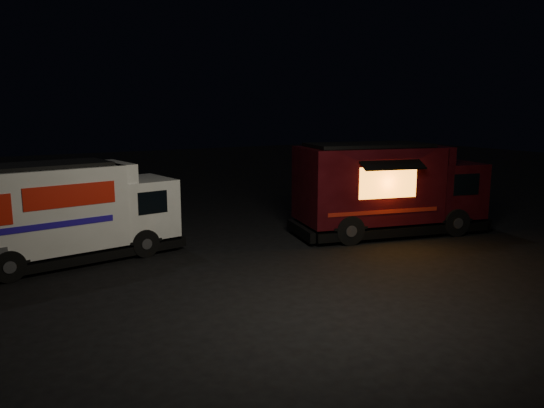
% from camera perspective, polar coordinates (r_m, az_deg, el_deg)
% --- Properties ---
extents(ground, '(80.00, 80.00, 0.00)m').
position_cam_1_polar(ground, '(14.94, 3.18, -6.34)').
color(ground, black).
rests_on(ground, ground).
extents(white_truck, '(6.43, 2.97, 2.81)m').
position_cam_1_polar(white_truck, '(15.88, -20.87, -0.79)').
color(white_truck, white).
rests_on(white_truck, ground).
extents(red_truck, '(7.06, 3.90, 3.11)m').
position_cam_1_polar(red_truck, '(18.56, 12.60, 1.65)').
color(red_truck, '#3A0A0F').
rests_on(red_truck, ground).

